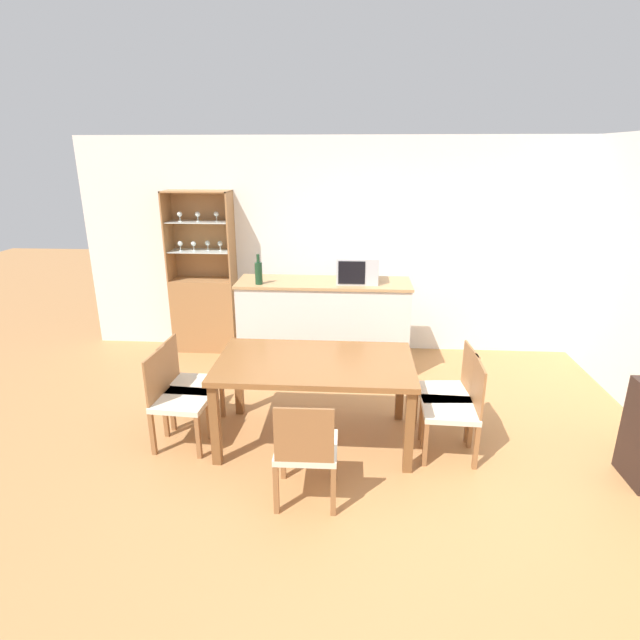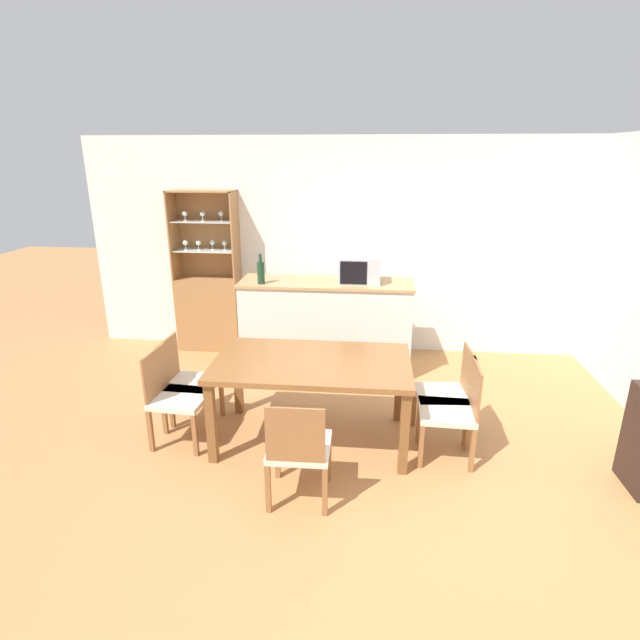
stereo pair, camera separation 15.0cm
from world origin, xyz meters
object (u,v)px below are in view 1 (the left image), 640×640
dining_chair_side_left_near (177,399)px  wine_bottle (259,272)px  dining_table (315,370)px  microwave (357,269)px  display_cabinet (205,303)px  dining_chair_side_right_near (455,408)px  dining_chair_head_near (306,449)px  dining_chair_side_left_far (188,384)px  dining_chair_side_right_far (449,392)px

dining_chair_side_left_near → wine_bottle: 1.71m
dining_table → microwave: (0.34, 1.53, 0.51)m
dining_table → dining_chair_side_left_near: size_ratio=1.98×
microwave → dining_chair_side_left_near: bearing=-131.5°
display_cabinet → dining_chair_side_right_near: (2.66, -2.17, -0.18)m
dining_chair_side_right_near → dining_chair_head_near: 1.31m
display_cabinet → dining_chair_head_near: (1.52, -2.83, -0.18)m
dining_table → dining_chair_side_left_near: bearing=-173.1°
dining_table → dining_chair_side_left_near: (-1.14, -0.14, -0.24)m
display_cabinet → dining_chair_side_right_near: bearing=-39.2°
dining_chair_side_left_near → display_cabinet: bearing=-165.9°
dining_chair_side_left_near → dining_chair_side_left_far: (-0.00, 0.28, 0.00)m
dining_chair_head_near → display_cabinet: bearing=117.4°
dining_chair_side_right_far → dining_chair_side_left_far: 2.27m
dining_chair_side_left_near → dining_chair_side_right_near: size_ratio=1.00×
dining_chair_side_right_near → dining_chair_side_left_far: size_ratio=1.00×
dining_chair_side_left_near → microwave: bearing=142.5°
dining_table → dining_chair_side_right_far: dining_chair_side_right_far is taller
wine_bottle → microwave: bearing=10.2°
display_cabinet → dining_chair_side_left_near: size_ratio=2.39×
microwave → display_cabinet: bearing=165.1°
dining_table → dining_chair_side_left_far: (-1.14, 0.14, -0.24)m
dining_chair_head_near → wine_bottle: 2.37m
dining_chair_side_right_near → dining_chair_head_near: (-1.14, -0.66, 0.00)m
dining_chair_side_left_far → wine_bottle: 1.48m
dining_chair_side_right_near → microwave: size_ratio=1.85×
display_cabinet → microwave: 2.01m
dining_chair_side_left_near → dining_chair_side_right_far: (2.27, 0.28, 0.00)m
dining_chair_side_left_near → microwave: size_ratio=1.85×
dining_chair_side_left_near → dining_chair_head_near: (1.14, -0.66, 0.00)m
display_cabinet → dining_chair_head_near: 3.22m
dining_chair_side_right_far → dining_chair_side_left_far: bearing=86.0°
dining_table → dining_chair_side_left_far: bearing=172.8°
dining_chair_side_right_far → dining_chair_head_near: same height
display_cabinet → dining_chair_side_left_near: display_cabinet is taller
display_cabinet → dining_chair_side_left_near: 2.21m
wine_bottle → dining_chair_head_near: bearing=-71.8°
dining_chair_side_left_far → dining_table: bearing=85.1°
display_cabinet → dining_chair_side_left_far: size_ratio=2.39×
dining_chair_side_right_far → dining_chair_head_near: bearing=125.7°
dining_chair_head_near → microwave: microwave is taller
dining_chair_side_right_far → microwave: size_ratio=1.85×
dining_table → dining_chair_side_left_far: size_ratio=1.98×
microwave → wine_bottle: 1.06m
display_cabinet → dining_chair_side_right_far: 3.26m
dining_chair_side_right_far → dining_chair_side_right_near: bearing=176.0°
dining_chair_head_near → wine_bottle: size_ratio=2.52×
microwave → dining_table: bearing=-102.5°
dining_chair_side_right_near → dining_chair_side_right_far: 0.29m
display_cabinet → dining_chair_side_left_far: (0.39, -1.89, -0.18)m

